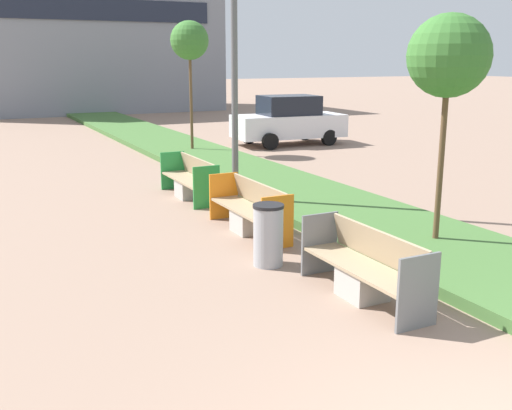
% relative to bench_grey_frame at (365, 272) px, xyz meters
% --- Properties ---
extents(planter_grass_strip, '(2.80, 120.00, 0.18)m').
position_rel_bench_grey_frame_xyz_m(planter_grass_strip, '(2.26, 8.37, -0.28)').
color(planter_grass_strip, '#426B33').
rests_on(planter_grass_strip, ground).
extents(building_backdrop, '(15.49, 7.97, 10.74)m').
position_rel_bench_grey_frame_xyz_m(building_backdrop, '(3.06, 33.22, 5.00)').
color(building_backdrop, gray).
rests_on(building_backdrop, ground).
extents(bench_grey_frame, '(0.65, 2.23, 0.94)m').
position_rel_bench_grey_frame_xyz_m(bench_grey_frame, '(0.00, 0.00, 0.00)').
color(bench_grey_frame, '#ADA8A0').
rests_on(bench_grey_frame, ground).
extents(bench_orange_frame, '(0.65, 2.34, 0.94)m').
position_rel_bench_grey_frame_xyz_m(bench_orange_frame, '(0.00, 3.59, 0.00)').
color(bench_orange_frame, '#ADA8A0').
rests_on(bench_orange_frame, ground).
extents(bench_green_frame, '(0.65, 2.32, 0.94)m').
position_rel_bench_grey_frame_xyz_m(bench_green_frame, '(0.00, 6.82, 0.00)').
color(bench_green_frame, '#ADA8A0').
rests_on(bench_green_frame, ground).
extents(litter_bin, '(0.49, 0.49, 0.99)m').
position_rel_bench_grey_frame_xyz_m(litter_bin, '(-0.57, 1.77, 0.13)').
color(litter_bin, '#9EA0A5').
rests_on(litter_bin, ground).
extents(sapling_tree_near, '(1.35, 1.35, 3.92)m').
position_rel_bench_grey_frame_xyz_m(sapling_tree_near, '(2.44, 1.26, 2.85)').
color(sapling_tree_near, brown).
rests_on(sapling_tree_near, ground).
extents(sapling_tree_far, '(1.28, 1.28, 4.45)m').
position_rel_bench_grey_frame_xyz_m(sapling_tree_far, '(2.44, 13.19, 3.40)').
color(sapling_tree_far, brown).
rests_on(sapling_tree_far, ground).
extents(parked_car_distant, '(4.33, 2.09, 1.86)m').
position_rel_bench_grey_frame_xyz_m(parked_car_distant, '(6.55, 13.70, 0.54)').
color(parked_car_distant, silver).
rests_on(parked_car_distant, ground).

